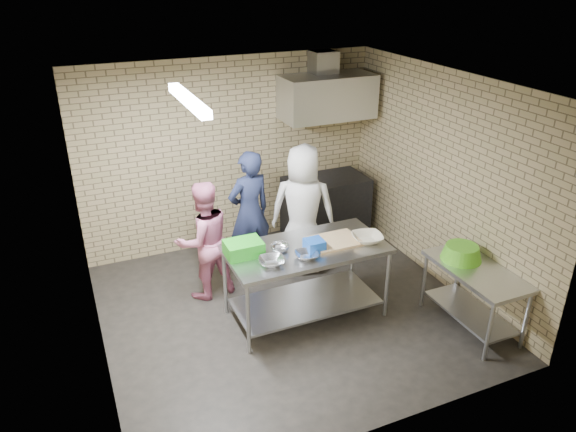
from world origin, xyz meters
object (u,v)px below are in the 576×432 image
object	(u,v)px
stove	(326,206)
prep_table	(306,281)
side_counter	(472,298)
blue_tub	(314,245)
bottle_green	(349,97)
woman_white	(303,209)
green_basin	(462,252)
green_crate	(244,248)
woman_pink	(204,240)
bottle_red	(324,99)
man_navy	(250,212)

from	to	relation	value
stove	prep_table	bearing A→B (deg)	-123.19
prep_table	side_counter	xyz separation A→B (m)	(1.63, -0.95, -0.08)
blue_tub	bottle_green	xyz separation A→B (m)	(1.58, 2.14, 1.05)
side_counter	woman_white	size ratio (longest dim) A/B	0.69
blue_tub	green_basin	size ratio (longest dim) A/B	0.44
side_counter	bottle_green	bearing A→B (deg)	90.00
side_counter	woman_white	distance (m)	2.35
side_counter	green_crate	bearing A→B (deg)	155.38
green_basin	woman_white	distance (m)	2.07
stove	bottle_green	xyz separation A→B (m)	(0.45, 0.24, 1.57)
green_basin	prep_table	bearing A→B (deg)	156.57
stove	bottle_green	size ratio (longest dim) A/B	8.00
prep_table	green_basin	size ratio (longest dim) A/B	3.92
prep_table	stove	bearing A→B (deg)	56.81
woman_white	woman_pink	bearing A→B (deg)	33.39
stove	green_crate	bearing A→B (deg)	-138.16
woman_pink	woman_white	distance (m)	1.38
blue_tub	woman_white	bearing A→B (deg)	71.21
bottle_red	woman_pink	size ratio (longest dim) A/B	0.12
woman_pink	woman_white	size ratio (longest dim) A/B	0.86
green_crate	blue_tub	distance (m)	0.78
blue_tub	man_navy	world-z (taller)	man_navy
green_basin	bottle_green	distance (m)	2.98
side_counter	bottle_green	xyz separation A→B (m)	(0.00, 2.99, 1.64)
side_counter	blue_tub	size ratio (longest dim) A/B	6.00
side_counter	stove	distance (m)	2.79
woman_white	man_navy	bearing A→B (deg)	6.61
bottle_red	green_crate	bearing A→B (deg)	-135.10
green_crate	blue_tub	world-z (taller)	green_crate
bottle_red	woman_white	distance (m)	1.75
green_basin	woman_pink	distance (m)	3.01
stove	green_crate	world-z (taller)	green_crate
side_counter	green_basin	bearing A→B (deg)	94.57
woman_white	green_basin	bearing A→B (deg)	153.91
side_counter	woman_white	xyz separation A→B (m)	(-1.20, 1.95, 0.50)
blue_tub	bottle_red	xyz separation A→B (m)	(1.18, 2.14, 1.06)
bottle_red	woman_pink	bearing A→B (deg)	-152.24
stove	woman_white	bearing A→B (deg)	-133.31
man_navy	woman_white	bearing A→B (deg)	145.66
woman_white	bottle_green	bearing A→B (deg)	-110.12
green_crate	blue_tub	bearing A→B (deg)	-16.35
prep_table	man_navy	bearing A→B (deg)	99.87
green_basin	woman_pink	bearing A→B (deg)	147.97
bottle_green	bottle_red	bearing A→B (deg)	180.00
woman_pink	green_crate	bearing A→B (deg)	96.39
bottle_red	man_navy	xyz separation A→B (m)	(-1.45, -0.77, -1.19)
green_crate	bottle_red	world-z (taller)	bottle_red
side_counter	green_crate	world-z (taller)	green_crate
side_counter	man_navy	bearing A→B (deg)	129.84
blue_tub	bottle_green	bearing A→B (deg)	53.61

